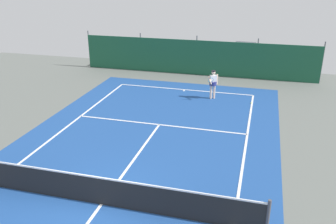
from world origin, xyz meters
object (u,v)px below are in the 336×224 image
Objects in this scene: tennis_net at (100,191)px; tennis_ball_near_player at (251,103)px; parked_car at (244,55)px; tennis_player at (213,82)px.

tennis_ball_near_player is (4.06, 10.52, -0.48)m from tennis_net.
tennis_ball_near_player is 8.39m from parked_car.
tennis_ball_near_player is at bearing 68.89° from tennis_net.
parked_car reaches higher than tennis_player.
tennis_player is 24.85× the size of tennis_ball_near_player.
parked_car reaches higher than tennis_net.
tennis_player reaches higher than tennis_net.
parked_car is (-1.06, 8.29, 0.81)m from tennis_ball_near_player.
parked_car is (1.13, 8.05, -0.12)m from tennis_player.
tennis_player is 8.13m from parked_car.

